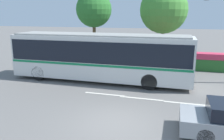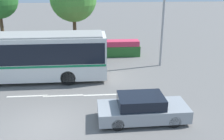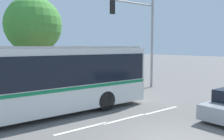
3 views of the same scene
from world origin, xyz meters
name	(u,v)px [view 1 (image 1 of 3)]	position (x,y,z in m)	size (l,w,h in m)	color
ground_plane	(116,123)	(0.00, 0.00, 0.00)	(140.00, 140.00, 0.00)	slate
city_bus	(100,54)	(-2.80, 6.02, 1.84)	(12.32, 2.60, 3.23)	silver
flowering_hedge	(178,60)	(2.35, 11.35, 0.70)	(8.84, 1.15, 1.43)	#286028
street_tree_left	(94,10)	(-5.88, 13.30, 4.96)	(3.49, 3.49, 6.73)	brown
street_tree_centre	(164,10)	(0.76, 14.52, 4.93)	(4.53, 4.53, 7.21)	brown
lane_stripe_near	(105,94)	(-1.58, 3.32, 0.01)	(2.40, 0.16, 0.01)	silver
lane_stripe_mid	(187,104)	(2.98, 3.11, 0.01)	(2.40, 0.16, 0.01)	silver
lane_stripe_far	(141,98)	(0.56, 3.20, 0.01)	(2.40, 0.16, 0.01)	silver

